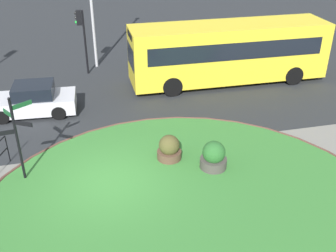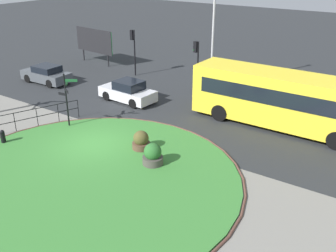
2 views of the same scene
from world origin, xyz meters
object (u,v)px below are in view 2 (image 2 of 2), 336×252
Objects in this scene: bollard_foreground at (3,137)px; planter_kerbside at (141,142)px; signpost_directional at (67,96)px; traffic_light_near at (196,55)px; lamppost_tall at (213,26)px; car_far_lane at (128,92)px; car_near_lane at (46,75)px; planter_near_signpost at (153,156)px; billboard_left at (94,41)px; traffic_light_far at (133,42)px; bus_yellow at (283,99)px.

bollard_foreground is 7.30m from planter_kerbside.
traffic_light_near reaches higher than signpost_directional.
car_far_lane is at bearing -120.70° from lamppost_tall.
car_near_lane reaches higher than planter_near_signpost.
billboard_left is 4.36× the size of planter_kerbside.
car_far_lane is 1.13× the size of traffic_light_near.
car_near_lane is 3.53× the size of planter_near_signpost.
traffic_light_far is 0.80× the size of billboard_left.
lamppost_tall reaches higher than traffic_light_near.
car_far_lane is at bearing 134.65° from planter_kerbside.
signpost_directional is 3.02× the size of planter_kerbside.
traffic_light_near is (-7.41, 3.00, 0.93)m from bus_yellow.
billboard_left reaches higher than car_near_lane.
signpost_directional is 0.79× the size of car_near_lane.
car_near_lane is 1.10× the size of traffic_light_far.
car_near_lane is 7.21m from traffic_light_far.
traffic_light_far is 15.30m from planter_near_signpost.
traffic_light_near is 11.54m from billboard_left.
traffic_light_far is 3.47× the size of planter_kerbside.
traffic_light_near is 10.35m from planter_kerbside.
bus_yellow is 2.58× the size of car_far_lane.
planter_near_signpost is at bearing -74.47° from lamppost_tall.
billboard_left is at bearing 141.08° from planter_kerbside.
traffic_light_near is 0.42× the size of lamppost_tall.
billboard_left is at bearing -30.90° from car_far_lane.
car_far_lane is 10.80m from billboard_left.
lamppost_tall reaches higher than billboard_left.
lamppost_tall is at bearing -30.54° from bus_yellow.
traffic_light_near is 11.64m from planter_near_signpost.
bus_yellow is 8.54m from planter_near_signpost.
traffic_light_near reaches higher than planter_near_signpost.
bus_yellow is at bearing 54.52° from planter_kerbside.
lamppost_tall is at bearing -172.66° from traffic_light_far.
traffic_light_far is at bearing -129.65° from car_near_lane.
car_far_lane is 6.53m from traffic_light_far.
bollard_foreground is 0.09× the size of lamppost_tall.
traffic_light_near reaches higher than planter_kerbside.
traffic_light_far is at bearing 132.01° from planter_near_signpost.
traffic_light_far is (-6.16, 0.52, 0.07)m from traffic_light_near.
planter_kerbside is (1.85, -10.81, -4.09)m from lamppost_tall.
signpost_directional is at bearing -107.11° from lamppost_tall.
billboard_left is 19.73m from planter_near_signpost.
lamppost_tall reaches higher than car_far_lane.
signpost_directional is 5.39m from car_far_lane.
traffic_light_near is 2.30m from lamppost_tall.
billboard_left is at bearing 117.13° from bollard_foreground.
traffic_light_far reaches higher than bus_yellow.
traffic_light_far is (-3.54, 10.33, 0.82)m from signpost_directional.
car_far_lane is at bearing 9.33° from bus_yellow.
signpost_directional reaches higher than planter_kerbside.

